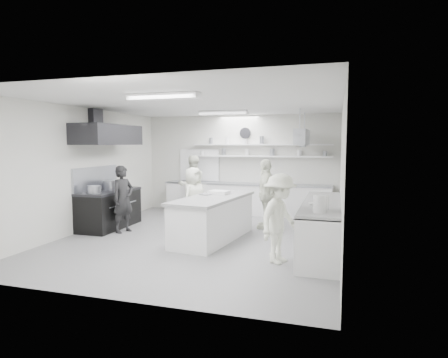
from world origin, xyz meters
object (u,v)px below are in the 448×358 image
(stove, at_px, (109,210))
(cook_stove, at_px, (123,199))
(prep_island, at_px, (213,219))
(cook_back, at_px, (192,185))
(right_counter, at_px, (322,227))
(back_counter, at_px, (246,199))

(stove, xyz_separation_m, cook_stove, (0.61, -0.33, 0.35))
(prep_island, bearing_deg, cook_back, 127.38)
(cook_stove, height_order, cook_back, cook_back)
(stove, bearing_deg, right_counter, -6.52)
(back_counter, bearing_deg, prep_island, -89.96)
(back_counter, relative_size, right_counter, 1.52)
(stove, distance_m, cook_stove, 0.78)
(back_counter, xyz_separation_m, cook_stove, (-2.29, -3.13, 0.34))
(right_counter, relative_size, cook_stove, 2.05)
(prep_island, distance_m, cook_back, 3.18)
(prep_island, height_order, cook_back, cook_back)
(stove, distance_m, right_counter, 5.28)
(back_counter, bearing_deg, cook_back, -163.90)
(back_counter, relative_size, prep_island, 2.02)
(stove, height_order, cook_back, cook_back)
(prep_island, distance_m, cook_stove, 2.32)
(back_counter, height_order, cook_stove, cook_stove)
(stove, height_order, right_counter, right_counter)
(stove, relative_size, right_counter, 0.55)
(right_counter, relative_size, cook_back, 1.86)
(stove, height_order, back_counter, back_counter)
(stove, bearing_deg, cook_back, 60.41)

